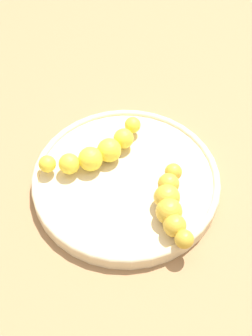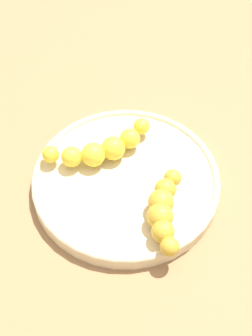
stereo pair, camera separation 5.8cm
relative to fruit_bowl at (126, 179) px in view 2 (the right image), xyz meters
The scene contains 4 objects.
ground_plane 0.01m from the fruit_bowl, ahead, with size 2.40×2.40×0.00m, color #936D47.
fruit_bowl is the anchor object (origin of this frame).
banana_spotted 0.08m from the fruit_bowl, 20.00° to the left, with size 0.12×0.06×0.03m.
banana_yellow 0.06m from the fruit_bowl, 152.85° to the right, with size 0.06×0.16×0.03m.
Camera 2 is at (0.35, -0.10, 0.49)m, focal length 46.03 mm.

